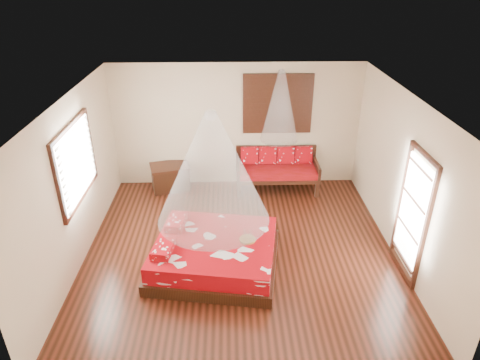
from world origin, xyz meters
name	(u,v)px	position (x,y,z in m)	size (l,w,h in m)	color
room	(240,182)	(0.00, 0.00, 1.40)	(5.54, 5.54, 2.84)	black
bed	(214,253)	(-0.45, -0.40, 0.25)	(2.33, 2.16, 0.64)	black
daybed	(277,168)	(0.90, 2.38, 0.52)	(1.84, 0.82, 0.96)	black
storage_chest	(170,177)	(-1.53, 2.45, 0.29)	(0.97, 0.81, 0.58)	black
shutter_panel	(278,104)	(0.90, 2.72, 1.90)	(1.52, 0.06, 1.32)	black
window_left	(76,163)	(-2.71, 0.20, 1.70)	(0.10, 1.74, 1.34)	black
glazed_door	(412,216)	(2.72, -0.60, 1.07)	(0.08, 1.02, 2.16)	black
wine_tray	(247,237)	(0.11, -0.38, 0.56)	(0.28, 0.28, 0.22)	brown
mosquito_net_main	(212,168)	(-0.44, -0.40, 1.85)	(1.80, 1.80, 1.80)	white
mosquito_net_daybed	(280,106)	(0.90, 2.25, 2.00)	(0.80, 0.80, 1.50)	white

